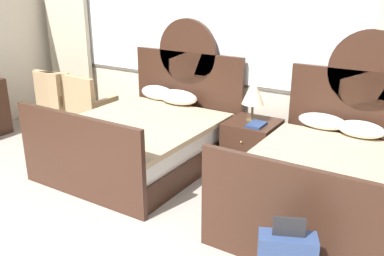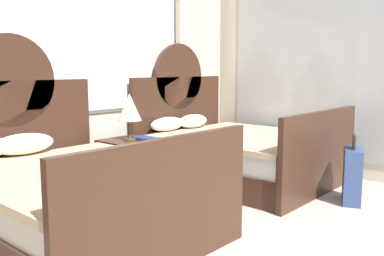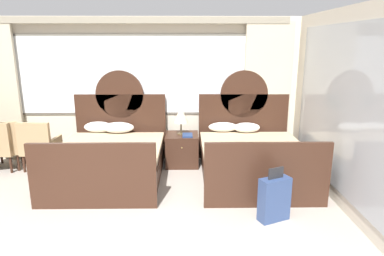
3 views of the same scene
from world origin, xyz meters
name	(u,v)px [view 1 (image 1 of 3)]	position (x,y,z in m)	size (l,w,h in m)	color
wall_back_window	(206,41)	(0.00, 3.98, 1.42)	(6.32, 0.22, 2.70)	beige
bed_near_window	(145,137)	(-0.24, 2.87, 0.35)	(1.72, 2.16, 1.72)	#382116
bed_near_mirror	(336,183)	(2.13, 2.87, 0.34)	(1.72, 2.16, 1.72)	#382116
nightstand_between_beds	(252,144)	(0.95, 3.49, 0.29)	(0.60, 0.62, 0.58)	#382116
table_lamp_on_nightstand	(253,92)	(0.93, 3.50, 0.95)	(0.27, 0.27, 0.53)	brown
book_on_nightstand	(256,125)	(1.05, 3.37, 0.60)	(0.18, 0.26, 0.03)	navy
armchair_by_window_left	(89,104)	(-1.59, 3.27, 0.47)	(0.59, 0.59, 0.90)	tan
armchair_by_window_centre	(59,98)	(-2.24, 3.27, 0.47)	(0.72, 0.72, 0.90)	tan
armchair_by_window_right	(58,97)	(-2.27, 3.27, 0.47)	(0.61, 0.61, 0.90)	tan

